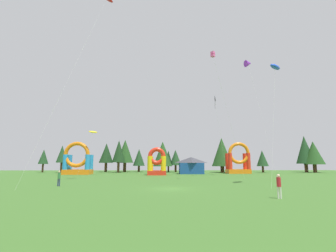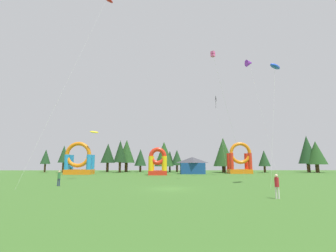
# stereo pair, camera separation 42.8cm
# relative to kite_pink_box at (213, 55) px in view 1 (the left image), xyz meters

# --- Properties ---
(ground_plane) EXTENTS (120.00, 120.00, 0.00)m
(ground_plane) POSITION_rel_kite_pink_box_xyz_m (-7.03, -9.21, -19.33)
(ground_plane) COLOR #3D6B28
(kite_pink_box) EXTENTS (6.58, 6.49, 19.88)m
(kite_pink_box) POSITION_rel_kite_pink_box_xyz_m (0.00, 0.00, 0.00)
(kite_pink_box) COLOR #EA599E
(kite_pink_box) RESTS_ON ground_plane
(kite_yellow_parafoil) EXTENTS (3.77, 1.62, 10.01)m
(kite_yellow_parafoil) POSITION_rel_kite_pink_box_xyz_m (-23.60, 19.56, -9.73)
(kite_yellow_parafoil) COLOR yellow
(kite_yellow_parafoil) RESTS_ON ground_plane
(kite_purple_delta) EXTENTS (2.23, 7.42, 23.73)m
(kite_purple_delta) POSITION_rel_kite_pink_box_xyz_m (9.84, 11.30, 3.57)
(kite_purple_delta) COLOR purple
(kite_purple_delta) RESTS_ON ground_plane
(kite_blue_parafoil) EXTENTS (4.53, 5.24, 15.65)m
(kite_blue_parafoil) POSITION_rel_kite_pink_box_xyz_m (6.69, -6.06, -4.34)
(kite_blue_parafoil) COLOR blue
(kite_blue_parafoil) RESTS_ON ground_plane
(kite_black_diamond) EXTENTS (2.52, 1.55, 15.78)m
(kite_black_diamond) POSITION_rel_kite_pink_box_xyz_m (2.58, 11.20, -4.18)
(kite_black_diamond) COLOR black
(kite_black_diamond) RESTS_ON ground_plane
(person_left_edge) EXTENTS (0.44, 0.44, 1.86)m
(person_left_edge) POSITION_rel_kite_pink_box_xyz_m (1.08, -16.58, -18.22)
(person_left_edge) COLOR silver
(person_left_edge) RESTS_ON ground_plane
(person_far_side) EXTENTS (0.32, 0.32, 1.78)m
(person_far_side) POSITION_rel_kite_pink_box_xyz_m (-20.06, -6.12, -18.27)
(person_far_side) COLOR navy
(person_far_side) RESTS_ON ground_plane
(inflatable_yellow_castle) EXTENTS (4.04, 4.85, 6.02)m
(inflatable_yellow_castle) POSITION_rel_kite_pink_box_xyz_m (-9.00, 18.99, -17.16)
(inflatable_yellow_castle) COLOR red
(inflatable_yellow_castle) RESTS_ON ground_plane
(inflatable_red_slide) EXTENTS (6.10, 3.83, 7.47)m
(inflatable_red_slide) POSITION_rel_kite_pink_box_xyz_m (-27.39, 21.52, -16.63)
(inflatable_red_slide) COLOR orange
(inflatable_red_slide) RESTS_ON ground_plane
(inflatable_orange_dome) EXTENTS (5.57, 3.57, 7.73)m
(inflatable_orange_dome) POSITION_rel_kite_pink_box_xyz_m (11.26, 25.09, -16.39)
(inflatable_orange_dome) COLOR orange
(inflatable_orange_dome) RESTS_ON ground_plane
(festival_tent) EXTENTS (5.77, 3.56, 4.03)m
(festival_tent) POSITION_rel_kite_pink_box_xyz_m (-0.73, 23.84, -17.31)
(festival_tent) COLOR #19478C
(festival_tent) RESTS_ON ground_plane
(tree_row_0) EXTENTS (2.71, 2.71, 6.43)m
(tree_row_0) POSITION_rel_kite_pink_box_xyz_m (-41.41, 34.47, -15.02)
(tree_row_0) COLOR #4C331E
(tree_row_0) RESTS_ON ground_plane
(tree_row_1) EXTENTS (2.87, 2.87, 7.32)m
(tree_row_1) POSITION_rel_kite_pink_box_xyz_m (-35.02, 31.35, -14.39)
(tree_row_1) COLOR #4C331E
(tree_row_1) RESTS_ON ground_plane
(tree_row_2) EXTENTS (4.12, 4.12, 8.27)m
(tree_row_2) POSITION_rel_kite_pink_box_xyz_m (-24.15, 36.25, -13.94)
(tree_row_2) COLOR #4C331E
(tree_row_2) RESTS_ON ground_plane
(tree_row_3) EXTENTS (3.57, 3.57, 8.91)m
(tree_row_3) POSITION_rel_kite_pink_box_xyz_m (-19.86, 32.44, -13.55)
(tree_row_3) COLOR #4C331E
(tree_row_3) RESTS_ON ground_plane
(tree_row_4) EXTENTS (4.88, 4.88, 9.37)m
(tree_row_4) POSITION_rel_kite_pink_box_xyz_m (-18.69, 36.24, -13.38)
(tree_row_4) COLOR #4C331E
(tree_row_4) RESTS_ON ground_plane
(tree_row_5) EXTENTS (3.49, 3.49, 6.68)m
(tree_row_5) POSITION_rel_kite_pink_box_xyz_m (-14.60, 36.62, -15.15)
(tree_row_5) COLOR #4C331E
(tree_row_5) RESTS_ON ground_plane
(tree_row_6) EXTENTS (5.49, 5.49, 8.71)m
(tree_row_6) POSITION_rel_kite_pink_box_xyz_m (-7.64, 34.55, -14.18)
(tree_row_6) COLOR #4C331E
(tree_row_6) RESTS_ON ground_plane
(tree_row_7) EXTENTS (2.58, 2.58, 6.19)m
(tree_row_7) POSITION_rel_kite_pink_box_xyz_m (-5.93, 36.40, -15.34)
(tree_row_7) COLOR #4C331E
(tree_row_7) RESTS_ON ground_plane
(tree_row_8) EXTENTS (3.36, 3.36, 6.39)m
(tree_row_8) POSITION_rel_kite_pink_box_xyz_m (-3.87, 35.29, -15.20)
(tree_row_8) COLOR #4C331E
(tree_row_8) RESTS_ON ground_plane
(tree_row_9) EXTENTS (5.65, 5.65, 9.64)m
(tree_row_9) POSITION_rel_kite_pink_box_xyz_m (8.96, 32.14, -13.69)
(tree_row_9) COLOR #4C331E
(tree_row_9) RESTS_ON ground_plane
(tree_row_10) EXTENTS (3.23, 3.23, 6.12)m
(tree_row_10) POSITION_rel_kite_pink_box_xyz_m (20.35, 32.15, -15.45)
(tree_row_10) COLOR #4C331E
(tree_row_10) RESTS_ON ground_plane
(tree_row_11) EXTENTS (4.91, 4.91, 10.31)m
(tree_row_11) POSITION_rel_kite_pink_box_xyz_m (32.98, 32.64, -13.02)
(tree_row_11) COLOR #4C331E
(tree_row_11) RESTS_ON ground_plane
(tree_row_12) EXTENTS (5.31, 5.31, 8.60)m
(tree_row_12) POSITION_rel_kite_pink_box_xyz_m (34.31, 30.87, -13.97)
(tree_row_12) COLOR #4C331E
(tree_row_12) RESTS_ON ground_plane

